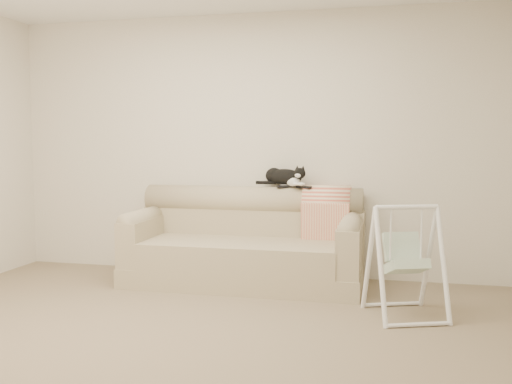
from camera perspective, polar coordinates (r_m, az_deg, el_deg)
ground_plane at (r=4.04m, az=-7.16°, el=-14.30°), size 5.00×5.00×0.00m
room_shell at (r=3.82m, az=-7.41°, el=7.89°), size 5.04×4.04×2.60m
sofa at (r=5.44m, az=-1.04°, el=-5.40°), size 2.20×0.93×0.90m
remote_a at (r=5.51m, az=3.02°, el=0.60°), size 0.18×0.12×0.03m
remote_b at (r=5.46m, az=4.81°, el=0.52°), size 0.17×0.14×0.02m
tuxedo_cat at (r=5.55m, az=2.87°, el=1.54°), size 0.52×0.33×0.21m
throw_blanket at (r=5.48m, az=7.10°, el=-1.40°), size 0.45×0.38×0.58m
baby_swing at (r=4.52m, az=14.69°, el=-6.66°), size 0.69×0.71×0.87m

